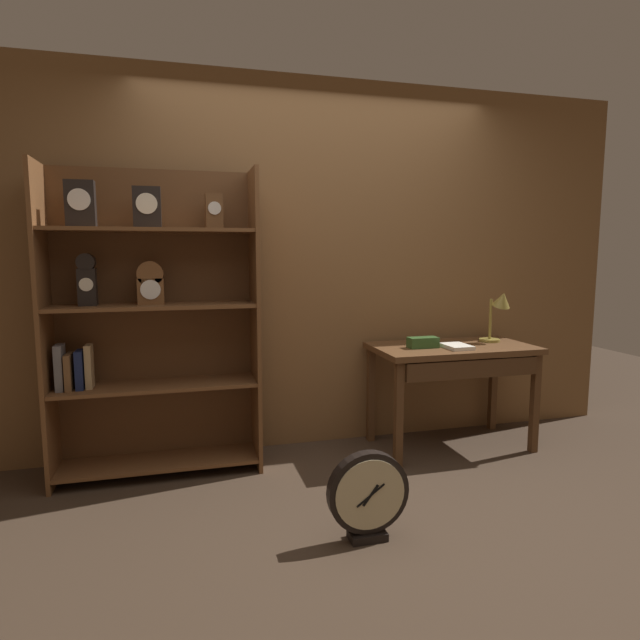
{
  "coord_description": "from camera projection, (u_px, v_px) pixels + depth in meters",
  "views": [
    {
      "loc": [
        -0.97,
        -2.38,
        1.4
      ],
      "look_at": [
        -0.12,
        0.81,
        0.97
      ],
      "focal_mm": 29.67,
      "sensor_mm": 36.0,
      "label": 1
    }
  ],
  "objects": [
    {
      "name": "ground_plane",
      "position": [
        383.0,
        527.0,
        2.71
      ],
      "size": [
        10.0,
        10.0,
        0.0
      ],
      "primitive_type": "plane",
      "color": "#3D2D21"
    },
    {
      "name": "back_wood_panel",
      "position": [
        318.0,
        266.0,
        3.8
      ],
      "size": [
        4.8,
        0.05,
        2.6
      ],
      "primitive_type": "cube",
      "color": "brown",
      "rests_on": "ground"
    },
    {
      "name": "bookshelf",
      "position": [
        149.0,
        322.0,
        3.27
      ],
      "size": [
        1.26,
        0.36,
        1.91
      ],
      "color": "brown",
      "rests_on": "ground"
    },
    {
      "name": "workbench",
      "position": [
        454.0,
        359.0,
        3.74
      ],
      "size": [
        1.13,
        0.61,
        0.74
      ],
      "color": "brown",
      "rests_on": "ground"
    },
    {
      "name": "desk_lamp",
      "position": [
        499.0,
        308.0,
        3.85
      ],
      "size": [
        0.21,
        0.21,
        0.38
      ],
      "color": "olive",
      "rests_on": "workbench"
    },
    {
      "name": "toolbox_small",
      "position": [
        423.0,
        342.0,
        3.65
      ],
      "size": [
        0.21,
        0.1,
        0.07
      ],
      "primitive_type": "cube",
      "color": "#2D5123",
      "rests_on": "workbench"
    },
    {
      "name": "open_repair_manual",
      "position": [
        457.0,
        346.0,
        3.64
      ],
      "size": [
        0.16,
        0.22,
        0.02
      ],
      "primitive_type": "cube",
      "rotation": [
        0.0,
        0.0,
        0.02
      ],
      "color": "silver",
      "rests_on": "workbench"
    },
    {
      "name": "round_clock_large",
      "position": [
        368.0,
        495.0,
        2.56
      ],
      "size": [
        0.41,
        0.11,
        0.45
      ],
      "color": "black",
      "rests_on": "ground"
    }
  ]
}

